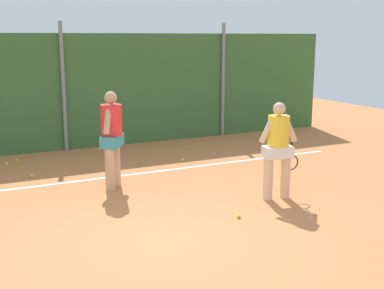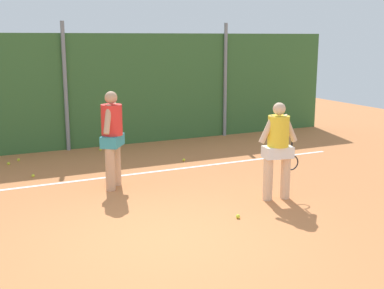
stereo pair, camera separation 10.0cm
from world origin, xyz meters
TOP-DOWN VIEW (x-y plane):
  - ground_plane at (0.00, 1.95)m, footprint 26.03×26.03m
  - hedge_fence_backdrop at (0.00, 6.63)m, footprint 15.78×0.25m
  - fence_post_center at (0.00, 6.46)m, footprint 0.10×0.10m
  - fence_post_right at (4.55, 6.46)m, footprint 0.10×0.10m
  - court_baseline_paint at (0.00, 3.53)m, footprint 11.53×0.10m
  - player_foreground_near at (2.50, 0.87)m, footprint 0.80×0.38m
  - player_midcourt at (0.09, 2.79)m, footprint 0.57×0.74m
  - tennis_ball_1 at (1.38, 0.31)m, footprint 0.07×0.07m
  - tennis_ball_2 at (2.17, 4.11)m, footprint 0.07×0.07m
  - tennis_ball_3 at (0.71, 6.03)m, footprint 0.07×0.07m
  - tennis_ball_4 at (-1.55, 5.49)m, footprint 0.07×0.07m
  - tennis_ball_6 at (-1.31, 5.77)m, footprint 0.07×0.07m
  - tennis_ball_10 at (-1.20, 4.20)m, footprint 0.07×0.07m

SIDE VIEW (x-z plane):
  - ground_plane at x=0.00m, z-range 0.00..0.00m
  - court_baseline_paint at x=0.00m, z-range 0.00..0.01m
  - tennis_ball_1 at x=1.38m, z-range 0.00..0.07m
  - tennis_ball_2 at x=2.17m, z-range 0.00..0.07m
  - tennis_ball_3 at x=0.71m, z-range 0.00..0.07m
  - tennis_ball_4 at x=-1.55m, z-range 0.00..0.07m
  - tennis_ball_6 at x=-1.31m, z-range 0.00..0.07m
  - tennis_ball_10 at x=-1.20m, z-range 0.00..0.07m
  - player_foreground_near at x=2.50m, z-range 0.10..1.83m
  - player_midcourt at x=0.09m, z-range 0.11..1.96m
  - hedge_fence_backdrop at x=0.00m, z-range 0.00..2.93m
  - fence_post_center at x=0.00m, z-range 0.00..3.22m
  - fence_post_right at x=4.55m, z-range 0.00..3.22m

